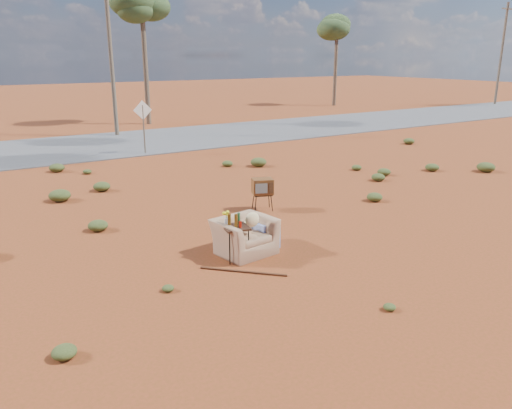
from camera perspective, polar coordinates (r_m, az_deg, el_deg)
ground at (r=10.34m, az=2.64°, el=-5.70°), size 140.00×140.00×0.00m
highway at (r=23.82m, az=-18.42°, el=6.37°), size 140.00×7.00×0.04m
armchair at (r=10.31m, az=-0.97°, el=-3.00°), size 1.41×1.02×0.99m
tv_unit at (r=13.07m, az=0.74°, el=2.03°), size 0.64×0.58×0.85m
side_table at (r=9.85m, az=-2.57°, el=-2.35°), size 0.57×0.57×0.99m
rusty_bar at (r=9.49m, az=-1.47°, el=-7.66°), size 1.23×1.21×0.04m
road_sign at (r=21.18m, az=-12.78°, el=9.67°), size 0.78×0.06×2.19m
eucalyptus_center at (r=30.79m, az=-12.90°, el=20.93°), size 3.20×3.20×7.60m
eucalyptus_right at (r=42.11m, az=9.26°, el=19.20°), size 3.20×3.20×7.10m
utility_pole_center at (r=26.43m, az=-16.30°, el=16.50°), size 1.40×0.20×8.00m
utility_pole_east at (r=46.91m, az=26.26°, el=15.29°), size 1.40×0.20×8.00m
scrub_patch at (r=13.65m, az=-10.83°, el=0.23°), size 17.49×8.07×0.33m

